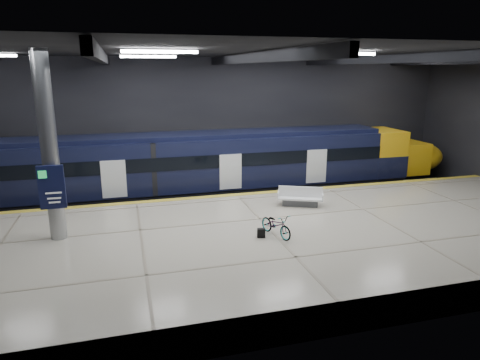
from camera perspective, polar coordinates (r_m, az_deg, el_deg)
name	(u,v)px	position (r m, az deg, el deg)	size (l,w,h in m)	color
ground	(253,234)	(19.66, 1.71, -7.25)	(30.00, 30.00, 0.00)	black
room_shell	(254,108)	(18.33, 1.83, 9.60)	(30.10, 16.10, 8.05)	black
platform	(271,244)	(17.26, 4.18, -8.50)	(30.00, 11.00, 1.10)	beige
safety_strip	(237,195)	(21.80, -0.39, -1.96)	(30.00, 0.40, 0.01)	gold
rails	(225,199)	(24.65, -2.05, -2.49)	(30.00, 1.52, 0.16)	gray
train	(203,166)	(23.90, -4.90, 1.83)	(29.40, 2.84, 3.79)	black
bench	(300,199)	(20.19, 8.02, -2.50)	(2.26, 1.64, 0.93)	#595B60
bicycle	(276,225)	(16.45, 4.85, -5.96)	(0.60, 1.71, 0.90)	#99999E
pannier_bag	(261,233)	(16.36, 2.84, -7.07)	(0.30, 0.18, 0.35)	black
info_column	(49,151)	(16.85, -24.07, 3.60)	(0.90, 0.78, 6.90)	#9EA0A5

